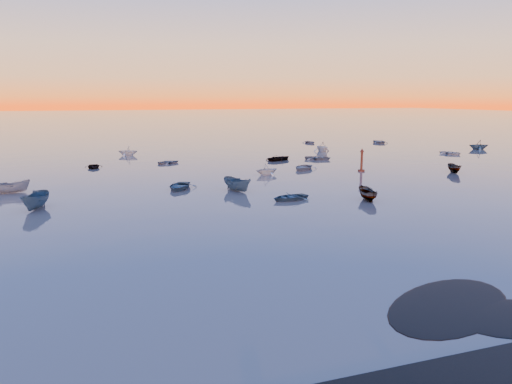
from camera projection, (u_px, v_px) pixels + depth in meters
name	position (u px, v px, depth m)	size (l,w,h in m)	color
ground	(140.00, 141.00, 114.65)	(600.00, 600.00, 0.00)	#685C56
mud_lobes	(419.00, 333.00, 21.12)	(140.00, 6.00, 0.07)	black
moored_fleet	(178.00, 168.00, 71.13)	(124.00, 58.00, 1.20)	silver
boat_near_center	(12.00, 193.00, 52.30)	(3.77, 1.60, 1.31)	gray
channel_marker	(362.00, 162.00, 67.49)	(0.91, 0.91, 3.23)	#4B1C10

